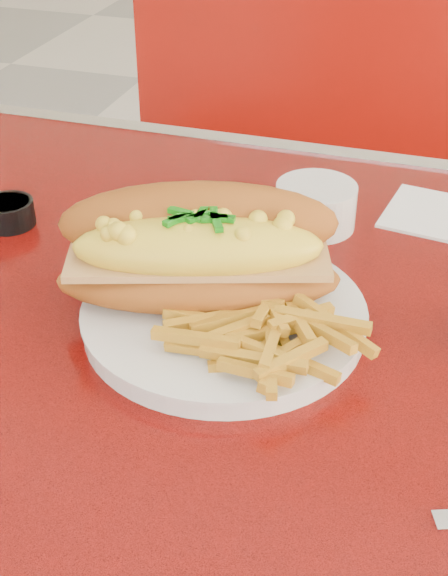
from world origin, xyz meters
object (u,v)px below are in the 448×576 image
(dinner_plate, at_px, (224,316))
(mac_hoagie, at_px, (198,250))
(sauce_cup_left, at_px, (8,212))
(fork, at_px, (293,311))
(diner_table, at_px, (324,476))
(booth_bench_far, at_px, (396,300))
(gravy_ramekin, at_px, (316,204))

(dinner_plate, bearing_deg, mac_hoagie, 152.16)
(mac_hoagie, xyz_separation_m, sauce_cup_left, (-0.25, 0.09, -0.05))
(fork, relative_size, sauce_cup_left, 1.89)
(dinner_plate, height_order, fork, same)
(diner_table, relative_size, fork, 9.66)
(mac_hoagie, relative_size, sauce_cup_left, 4.08)
(booth_bench_far, xyz_separation_m, dinner_plate, (-0.10, -0.81, 0.49))
(dinner_plate, xyz_separation_m, gravy_ramekin, (0.04, 0.20, 0.02))
(diner_table, height_order, dinner_plate, dinner_plate)
(mac_hoagie, bearing_deg, sauce_cup_left, 141.64)
(diner_table, bearing_deg, mac_hoagie, 174.58)
(booth_bench_far, height_order, gravy_ramekin, booth_bench_far)
(sauce_cup_left, bearing_deg, booth_bench_far, 61.66)
(diner_table, relative_size, dinner_plate, 4.09)
(mac_hoagie, xyz_separation_m, fork, (0.09, -0.00, -0.05))
(booth_bench_far, relative_size, mac_hoagie, 4.36)
(dinner_plate, bearing_deg, booth_bench_far, 82.83)
(gravy_ramekin, bearing_deg, booth_bench_far, 83.96)
(booth_bench_far, bearing_deg, diner_table, -90.00)
(gravy_ramekin, bearing_deg, mac_hoagie, -109.24)
(fork, bearing_deg, sauce_cup_left, 59.74)
(diner_table, distance_m, fork, 0.18)
(booth_bench_far, relative_size, sauce_cup_left, 17.77)
(fork, height_order, sauce_cup_left, sauce_cup_left)
(booth_bench_far, xyz_separation_m, fork, (-0.04, -0.80, 0.50))
(dinner_plate, xyz_separation_m, fork, (0.06, 0.01, 0.01))
(dinner_plate, distance_m, gravy_ramekin, 0.21)
(booth_bench_far, bearing_deg, sauce_cup_left, -118.34)
(diner_table, distance_m, gravy_ramekin, 0.28)
(fork, xyz_separation_m, sauce_cup_left, (-0.34, 0.09, -0.00))
(dinner_plate, relative_size, sauce_cup_left, 4.46)
(fork, xyz_separation_m, gravy_ramekin, (-0.02, 0.19, 0.01))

